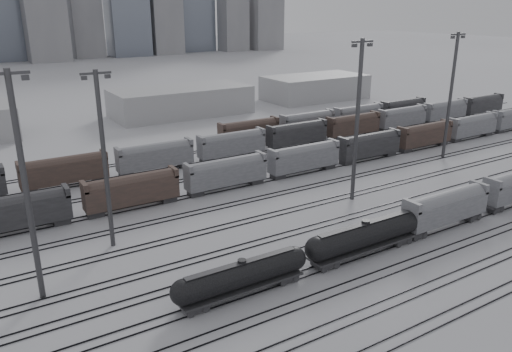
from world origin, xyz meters
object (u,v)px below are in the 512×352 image
light_mast_a (25,185)px  hopper_car_a (446,206)px  light_mast_c (357,118)px  tank_car_b (365,236)px  tank_car_a (242,275)px

light_mast_a → hopper_car_a: bearing=-11.9°
hopper_car_a → light_mast_c: bearing=103.1°
hopper_car_a → light_mast_c: 19.19m
tank_car_b → hopper_car_a: 15.73m
tank_car_a → light_mast_c: (30.43, 15.63, 11.46)m
hopper_car_a → light_mast_c: (-3.62, 15.63, 10.52)m
hopper_car_a → tank_car_b: bearing=180.0°
light_mast_a → light_mast_c: size_ratio=0.96×
tank_car_a → light_mast_a: bearing=149.6°
tank_car_b → light_mast_c: 22.73m
light_mast_c → hopper_car_a: bearing=-76.9°
hopper_car_a → light_mast_a: size_ratio=0.61×
light_mast_a → light_mast_c: bearing=5.0°
hopper_car_a → light_mast_a: 55.36m
tank_car_a → light_mast_a: (-19.22, 11.26, 10.94)m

